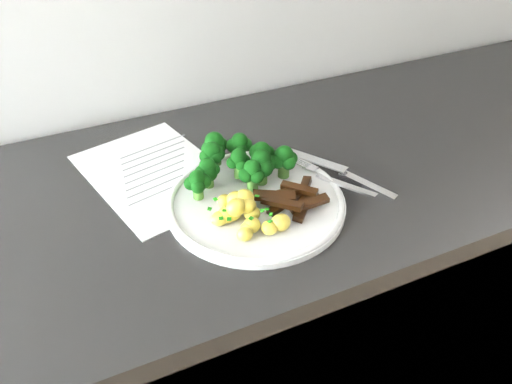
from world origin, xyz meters
The scene contains 8 objects.
counter centered at (-0.01, 1.66, 0.47)m, with size 2.50×0.63×0.94m.
recipe_paper centered at (-0.11, 1.75, 0.94)m, with size 0.29×0.36×0.00m.
plate centered at (0.03, 1.58, 0.95)m, with size 0.31×0.31×0.02m.
broccoli centered at (0.03, 1.66, 0.99)m, with size 0.21×0.15×0.07m.
potatoes centered at (-0.01, 1.55, 0.97)m, with size 0.12×0.12×0.05m.
beef_strips centered at (0.08, 1.55, 0.96)m, with size 0.13×0.10×0.03m.
fork centered at (0.18, 1.57, 0.96)m, with size 0.09×0.17×0.02m.
knife centered at (0.22, 1.57, 0.95)m, with size 0.13×0.22×0.03m.
Camera 1 is at (-0.26, 0.96, 1.49)m, focal length 35.62 mm.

